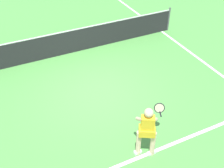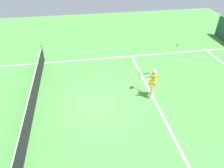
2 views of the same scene
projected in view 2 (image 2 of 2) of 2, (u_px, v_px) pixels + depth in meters
name	position (u px, v px, depth m)	size (l,w,h in m)	color
ground_plane	(93.00, 103.00, 10.09)	(28.40, 28.40, 0.00)	#4C9342
service_line_marking	(153.00, 97.00, 10.48)	(8.77, 0.10, 0.01)	white
sideline_right_marking	(87.00, 60.00, 13.62)	(0.10, 19.85, 0.01)	white
court_net	(32.00, 101.00, 9.43)	(9.45, 0.08, 1.07)	#4C4C51
tennis_player	(152.00, 82.00, 10.07)	(1.06, 0.80, 1.55)	beige
tennis_ball_near	(174.00, 52.00, 14.41)	(0.07, 0.07, 0.07)	#D1E533
water_bottle	(177.00, 45.00, 15.22)	(0.07, 0.07, 0.24)	#4C9EE5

